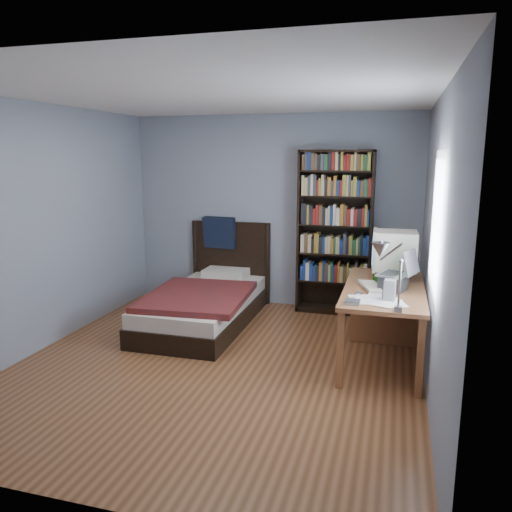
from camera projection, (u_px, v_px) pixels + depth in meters
name	position (u px, v px, depth m)	size (l,w,h in m)	color
room	(220.00, 236.00, 4.58)	(4.20, 4.24, 2.50)	brown
desk	(384.00, 306.00, 5.28)	(0.75, 1.59, 0.73)	brown
crt_monitor	(393.00, 251.00, 5.11)	(0.45, 0.42, 0.50)	beige
laptop	(395.00, 279.00, 4.68)	(0.41, 0.38, 0.39)	#2D2D30
desk_lamp	(384.00, 257.00, 3.62)	(0.25, 0.55, 0.65)	#99999E
keyboard	(372.00, 287.00, 4.77)	(0.16, 0.42, 0.03)	beige
speaker	(390.00, 290.00, 4.34)	(0.09, 0.09, 0.19)	gray
soda_can	(376.00, 275.00, 5.06)	(0.06, 0.06, 0.11)	#083E10
mouse	(382.00, 279.00, 5.05)	(0.07, 0.12, 0.04)	silver
phone_silver	(359.00, 293.00, 4.56)	(0.05, 0.10, 0.02)	#BCBCC1
phone_grey	(351.00, 299.00, 4.38)	(0.04, 0.09, 0.02)	gray
external_drive	(353.00, 302.00, 4.27)	(0.12, 0.12, 0.03)	gray
bookshelf	(335.00, 233.00, 6.23)	(0.92, 0.30, 2.05)	black
bed	(207.00, 301.00, 6.01)	(1.20, 2.12, 1.16)	black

